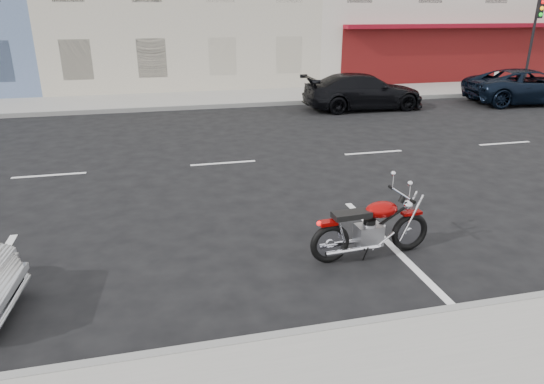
{
  "coord_description": "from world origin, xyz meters",
  "views": [
    {
      "loc": [
        -3.49,
        -11.37,
        3.58
      ],
      "look_at": [
        -1.79,
        -4.27,
        0.8
      ],
      "focal_mm": 32.0,
      "sensor_mm": 36.0,
      "label": 1
    }
  ],
  "objects_px": {
    "traffic_light": "(534,32)",
    "car_far": "(363,91)",
    "fire_hydrant": "(496,78)",
    "suv_far": "(528,86)",
    "motorcycle": "(412,224)"
  },
  "relations": [
    {
      "from": "traffic_light",
      "to": "fire_hydrant",
      "type": "height_order",
      "value": "traffic_light"
    },
    {
      "from": "traffic_light",
      "to": "car_far",
      "type": "distance_m",
      "value": 9.98
    },
    {
      "from": "motorcycle",
      "to": "car_far",
      "type": "bearing_deg",
      "value": 66.54
    },
    {
      "from": "fire_hydrant",
      "to": "suv_far",
      "type": "bearing_deg",
      "value": -107.88
    },
    {
      "from": "suv_far",
      "to": "car_far",
      "type": "xyz_separation_m",
      "value": [
        -6.82,
        0.44,
        -0.01
      ]
    },
    {
      "from": "fire_hydrant",
      "to": "motorcycle",
      "type": "bearing_deg",
      "value": -130.66
    },
    {
      "from": "motorcycle",
      "to": "car_far",
      "type": "relative_size",
      "value": 0.43
    },
    {
      "from": "traffic_light",
      "to": "motorcycle",
      "type": "relative_size",
      "value": 1.93
    },
    {
      "from": "motorcycle",
      "to": "car_far",
      "type": "xyz_separation_m",
      "value": [
        3.88,
        10.82,
        0.21
      ]
    },
    {
      "from": "traffic_light",
      "to": "car_far",
      "type": "relative_size",
      "value": 0.84
    },
    {
      "from": "suv_far",
      "to": "car_far",
      "type": "bearing_deg",
      "value": 92.35
    },
    {
      "from": "traffic_light",
      "to": "suv_far",
      "type": "distance_m",
      "value": 4.51
    },
    {
      "from": "fire_hydrant",
      "to": "motorcycle",
      "type": "relative_size",
      "value": 0.37
    },
    {
      "from": "fire_hydrant",
      "to": "traffic_light",
      "type": "bearing_deg",
      "value": -6.36
    },
    {
      "from": "traffic_light",
      "to": "fire_hydrant",
      "type": "distance_m",
      "value": 2.53
    }
  ]
}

